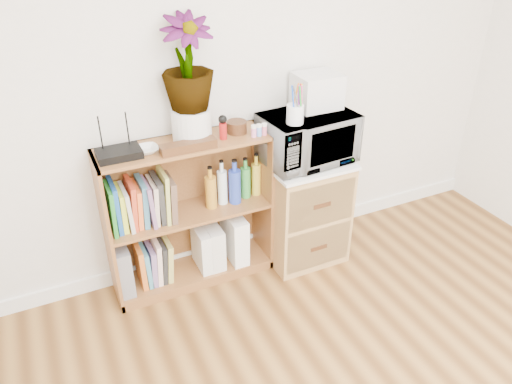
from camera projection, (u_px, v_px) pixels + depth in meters
skirting_board at (235, 244)px, 3.47m from camera, size 4.00×0.02×0.10m
bookshelf at (189, 215)px, 3.01m from camera, size 1.00×0.30×0.95m
wicker_unit at (303, 210)px, 3.29m from camera, size 0.50×0.45×0.70m
microwave at (307, 138)px, 3.02m from camera, size 0.57×0.41×0.30m
pen_cup at (295, 114)px, 2.81m from camera, size 0.10×0.10×0.11m
small_appliance at (317, 91)px, 3.00m from camera, size 0.26×0.22×0.21m
router at (119, 153)px, 2.61m from camera, size 0.23×0.16×0.04m
white_bowl at (146, 150)px, 2.66m from camera, size 0.13×0.13×0.03m
plant_pot at (192, 124)px, 2.76m from camera, size 0.22×0.22×0.19m
potted_plant at (187, 63)px, 2.59m from camera, size 0.28×0.28×0.50m
trinket_box at (188, 146)px, 2.68m from camera, size 0.31×0.08×0.05m
kokeshi_doll at (223, 131)px, 2.80m from camera, size 0.04×0.04×0.10m
wooden_bowl at (237, 127)px, 2.88m from camera, size 0.12×0.12×0.07m
paint_jars at (259, 132)px, 2.84m from camera, size 0.10×0.04×0.05m
file_box at (121, 267)px, 2.98m from camera, size 0.09×0.25×0.31m
magazine_holder_left at (203, 248)px, 3.17m from camera, size 0.09×0.22×0.28m
magazine_holder_mid at (213, 245)px, 3.19m from camera, size 0.09×0.23×0.29m
magazine_holder_right at (234, 237)px, 3.23m from camera, size 0.10×0.26×0.32m
cookbooks at (141, 203)px, 2.83m from camera, size 0.37×0.20×0.31m
liquor_bottles at (233, 182)px, 3.04m from camera, size 0.38×0.07×0.28m
lower_books at (154, 261)px, 3.06m from camera, size 0.21×0.19×0.28m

